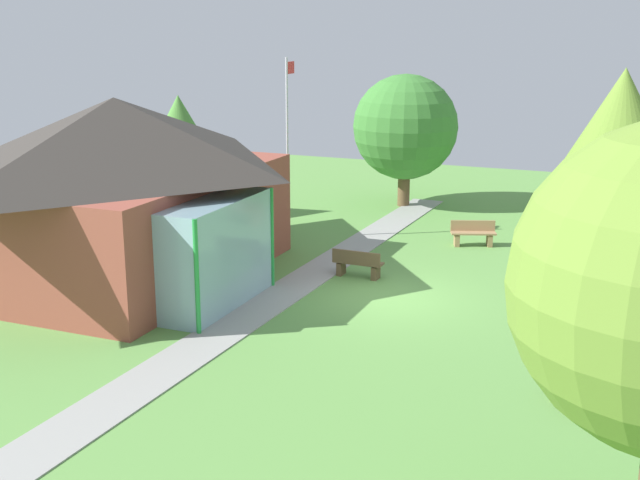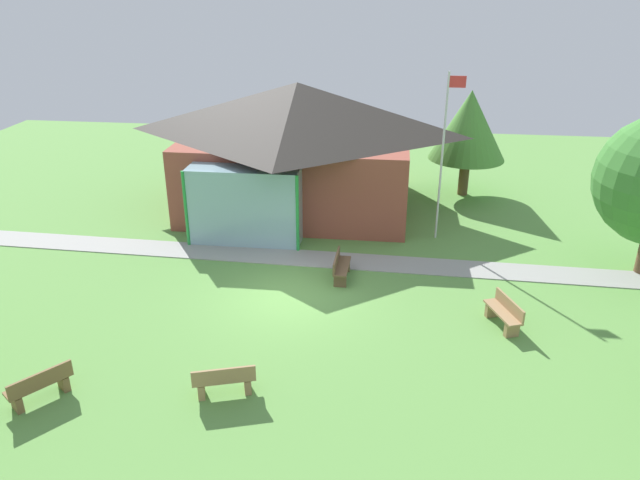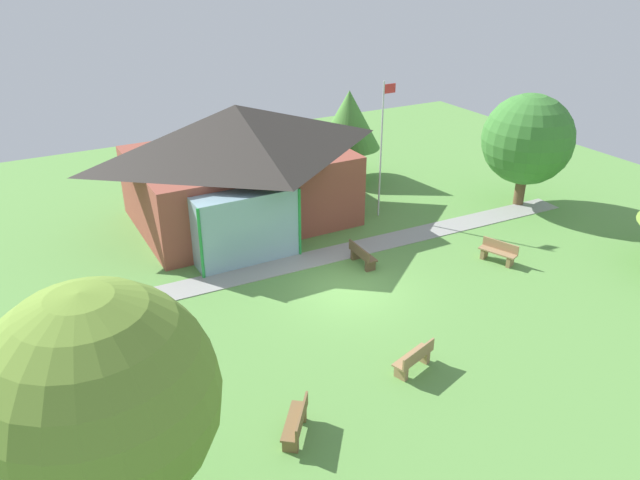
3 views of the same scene
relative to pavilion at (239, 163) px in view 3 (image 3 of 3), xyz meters
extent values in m
plane|color=#609947|center=(1.01, -7.72, -2.73)|extent=(44.00, 44.00, 0.00)
cube|color=brown|center=(0.05, 0.15, -1.14)|extent=(9.09, 6.82, 3.19)
pyramid|color=#38332D|center=(0.05, 0.15, 1.49)|extent=(10.09, 7.82, 2.07)
cube|color=#8CB2BF|center=(-1.31, -3.86, -1.30)|extent=(4.09, 1.20, 2.87)
cylinder|color=green|center=(-3.36, -4.46, -1.30)|extent=(0.12, 0.12, 2.87)
cylinder|color=green|center=(0.73, -4.46, -1.30)|extent=(0.12, 0.12, 2.87)
cube|color=#999993|center=(1.01, -5.07, -2.72)|extent=(25.75, 2.04, 0.03)
cylinder|color=silver|center=(5.76, -2.64, 0.37)|extent=(0.08, 0.08, 6.20)
cube|color=red|center=(6.06, -2.64, 3.12)|extent=(0.60, 0.02, 0.40)
cube|color=#9E7A51|center=(7.31, -8.79, -2.28)|extent=(0.94, 1.56, 0.06)
cube|color=#9E7A51|center=(7.50, -9.31, -2.54)|extent=(0.43, 0.29, 0.39)
cube|color=#9E7A51|center=(7.11, -8.28, -2.54)|extent=(0.43, 0.29, 0.39)
cube|color=#9E7A51|center=(7.49, -8.73, -2.07)|extent=(0.59, 1.42, 0.36)
cube|color=brown|center=(2.51, -6.42, -2.28)|extent=(0.48, 1.51, 0.06)
cube|color=brown|center=(2.53, -5.87, -2.54)|extent=(0.40, 0.17, 0.39)
cube|color=brown|center=(2.50, -6.97, -2.54)|extent=(0.40, 0.17, 0.39)
cube|color=brown|center=(2.32, -6.42, -2.07)|extent=(0.10, 1.50, 0.36)
cube|color=#9E7A51|center=(0.25, -12.73, -2.28)|extent=(1.56, 0.88, 0.06)
cube|color=#9E7A51|center=(-0.27, -12.90, -2.54)|extent=(0.27, 0.43, 0.39)
cube|color=#9E7A51|center=(0.77, -12.56, -2.54)|extent=(0.27, 0.43, 0.39)
cube|color=#9E7A51|center=(0.31, -12.91, -2.07)|extent=(1.45, 0.51, 0.36)
cube|color=brown|center=(-4.02, -13.47, -2.28)|extent=(1.27, 1.46, 0.06)
cube|color=brown|center=(-4.35, -13.90, -2.54)|extent=(0.41, 0.37, 0.39)
cube|color=brown|center=(-3.68, -13.03, -2.54)|extent=(0.41, 0.37, 0.39)
cube|color=brown|center=(-3.87, -13.58, -2.07)|extent=(0.96, 1.22, 0.36)
cylinder|color=brown|center=(12.52, -4.74, -1.91)|extent=(0.49, 0.49, 1.65)
sphere|color=#3D7F33|center=(12.52, -4.74, 0.51)|extent=(4.23, 4.23, 4.23)
sphere|color=olive|center=(-8.54, -14.80, 1.30)|extent=(4.42, 4.42, 4.42)
cylinder|color=brown|center=(7.22, 2.54, -1.89)|extent=(0.45, 0.45, 1.68)
cone|color=#4C8C38|center=(7.22, 2.54, 0.45)|extent=(3.35, 3.35, 3.01)
camera|label=1|loc=(-19.62, -14.43, 4.60)|focal=46.52mm
camera|label=2|loc=(3.98, -24.25, 6.58)|focal=34.11mm
camera|label=3|loc=(-9.20, -24.29, 8.67)|focal=34.30mm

